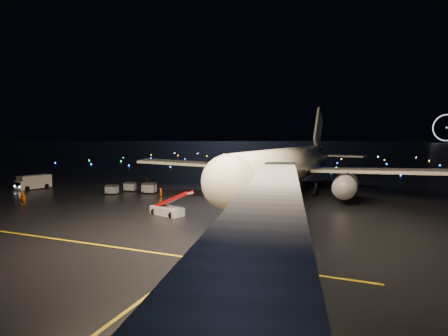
{
  "coord_description": "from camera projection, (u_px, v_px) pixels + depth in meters",
  "views": [
    {
      "loc": [
        23.35,
        -33.43,
        9.22
      ],
      "look_at": [
        5.54,
        12.0,
        5.0
      ],
      "focal_mm": 28.0,
      "sensor_mm": 36.0,
      "label": 1
    }
  ],
  "objects": [
    {
      "name": "crew_b",
      "position": [
        23.0,
        198.0,
        48.03
      ],
      "size": [
        1.02,
        0.86,
        1.89
      ],
      "primitive_type": "imported",
      "rotation": [
        0.0,
        0.0,
        -0.16
      ],
      "color": "orange",
      "rests_on": "ground"
    },
    {
      "name": "baggage_cart_2",
      "position": [
        130.0,
        187.0,
        60.44
      ],
      "size": [
        2.16,
        1.78,
        1.58
      ],
      "primitive_type": "cube",
      "rotation": [
        0.0,
        0.0,
        0.29
      ],
      "color": "gray",
      "rests_on": "ground"
    },
    {
      "name": "ferris_wheel",
      "position": [
        447.0,
        129.0,
        644.08
      ],
      "size": [
        49.33,
        16.8,
        52.0
      ],
      "primitive_type": null,
      "rotation": [
        0.0,
        0.0,
        0.26
      ],
      "color": "black",
      "rests_on": "ground"
    },
    {
      "name": "belt_loader",
      "position": [
        167.0,
        202.0,
        41.74
      ],
      "size": [
        6.63,
        3.6,
        3.11
      ],
      "primitive_type": null,
      "rotation": [
        0.0,
        0.0,
        -0.31
      ],
      "color": "silver",
      "rests_on": "ground"
    },
    {
      "name": "taxiway_lights",
      "position": [
        297.0,
        161.0,
        138.6
      ],
      "size": [
        164.0,
        92.0,
        0.36
      ],
      "primitive_type": null,
      "color": "black",
      "rests_on": "ground"
    },
    {
      "name": "crew_c",
      "position": [
        161.0,
        195.0,
        51.06
      ],
      "size": [
        1.07,
        1.12,
        1.86
      ],
      "primitive_type": "imported",
      "rotation": [
        0.0,
        0.0,
        -0.84
      ],
      "color": "orange",
      "rests_on": "ground"
    },
    {
      "name": "safety_cone_1",
      "position": [
        240.0,
        192.0,
        57.85
      ],
      "size": [
        0.59,
        0.59,
        0.56
      ],
      "primitive_type": "cone",
      "rotation": [
        0.0,
        0.0,
        0.21
      ],
      "color": "#ED3B03",
      "rests_on": "ground"
    },
    {
      "name": "baggage_cart_0",
      "position": [
        149.0,
        188.0,
        58.06
      ],
      "size": [
        2.32,
        1.81,
        1.79
      ],
      "primitive_type": "cube",
      "rotation": [
        0.0,
        0.0,
        0.17
      ],
      "color": "gray",
      "rests_on": "ground"
    },
    {
      "name": "service_truck",
      "position": [
        35.0,
        182.0,
        63.18
      ],
      "size": [
        3.3,
        7.09,
        2.51
      ],
      "primitive_type": "cube",
      "rotation": [
        0.0,
        0.0,
        -0.17
      ],
      "color": "silver",
      "rests_on": "ground"
    },
    {
      "name": "crew_a",
      "position": [
        23.0,
        199.0,
        48.27
      ],
      "size": [
        0.73,
        0.71,
        1.68
      ],
      "primitive_type": "imported",
      "rotation": [
        0.0,
        0.0,
        0.74
      ],
      "color": "orange",
      "rests_on": "ground"
    },
    {
      "name": "airliner",
      "position": [
        294.0,
        145.0,
        58.12
      ],
      "size": [
        59.32,
        56.68,
        15.95
      ],
      "primitive_type": null,
      "rotation": [
        0.0,
        0.0,
        -0.06
      ],
      "color": "silver",
      "rests_on": "ground"
    },
    {
      "name": "safety_cone_3",
      "position": [
        147.0,
        179.0,
        76.28
      ],
      "size": [
        0.49,
        0.49,
        0.52
      ],
      "primitive_type": "cone",
      "rotation": [
        0.0,
        0.0,
        -0.07
      ],
      "color": "#ED3B03",
      "rests_on": "ground"
    },
    {
      "name": "baggage_cart_1",
      "position": [
        112.0,
        189.0,
        57.28
      ],
      "size": [
        2.08,
        1.68,
        1.56
      ],
      "primitive_type": "cube",
      "rotation": [
        0.0,
        0.0,
        0.24
      ],
      "color": "gray",
      "rests_on": "ground"
    },
    {
      "name": "safety_cone_2",
      "position": [
        191.0,
        193.0,
        57.35
      ],
      "size": [
        0.56,
        0.56,
        0.5
      ],
      "primitive_type": "cone",
      "rotation": [
        0.0,
        0.0,
        0.34
      ],
      "color": "#ED3B03",
      "rests_on": "ground"
    },
    {
      "name": "radio_mast",
      "position": [
        320.0,
        127.0,
        745.74
      ],
      "size": [
        1.8,
        1.8,
        64.0
      ],
      "primitive_type": "cylinder",
      "color": "black",
      "rests_on": "ground"
    },
    {
      "name": "lane_cross",
      "position": [
        35.0,
        236.0,
        32.84
      ],
      "size": [
        60.0,
        0.25,
        0.02
      ],
      "primitive_type": "cube",
      "color": "#D9BC09",
      "rests_on": "ground"
    },
    {
      "name": "ground",
      "position": [
        333.0,
        148.0,
        318.56
      ],
      "size": [
        2000.0,
        2000.0,
        0.0
      ],
      "primitive_type": "plane",
      "color": "black",
      "rests_on": "ground"
    },
    {
      "name": "safety_cone_0",
      "position": [
        225.0,
        193.0,
        56.51
      ],
      "size": [
        0.49,
        0.49,
        0.49
      ],
      "primitive_type": "cone",
      "rotation": [
        0.0,
        0.0,
        0.13
      ],
      "color": "#ED3B03",
      "rests_on": "ground"
    },
    {
      "name": "pushback_tug",
      "position": [
        256.0,
        241.0,
        27.99
      ],
      "size": [
        4.54,
        3.02,
        1.98
      ],
      "primitive_type": "cube",
      "rotation": [
        0.0,
        0.0,
        -0.21
      ],
      "color": "silver",
      "rests_on": "ground"
    },
    {
      "name": "lane_centre",
      "position": [
        274.0,
        202.0,
        49.85
      ],
      "size": [
        0.25,
        80.0,
        0.02
      ],
      "primitive_type": "cube",
      "color": "#D9BC09",
      "rests_on": "ground"
    }
  ]
}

